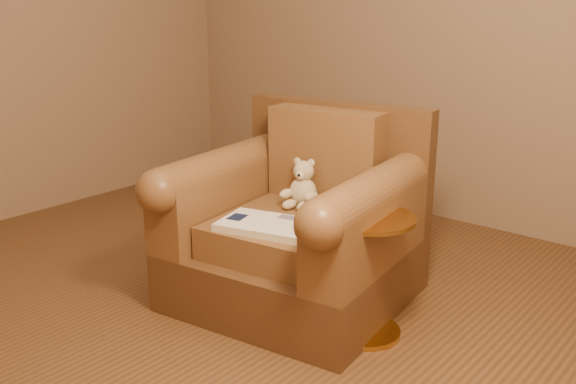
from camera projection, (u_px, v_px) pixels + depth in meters
The scene contains 5 objects.
floor at pixel (202, 301), 3.31m from camera, with size 4.00×4.00×0.00m, color brown.
armchair at pixel (300, 228), 3.27m from camera, with size 1.20×1.15×0.96m.
teddy_bear at pixel (302, 188), 3.31m from camera, with size 0.18×0.21×0.25m.
guidebook at pixel (268, 225), 3.00m from camera, with size 0.51×0.38×0.04m.
side_table at pixel (367, 272), 2.90m from camera, with size 0.41×0.41×0.58m.
Camera 1 is at (2.26, -2.03, 1.51)m, focal length 40.00 mm.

